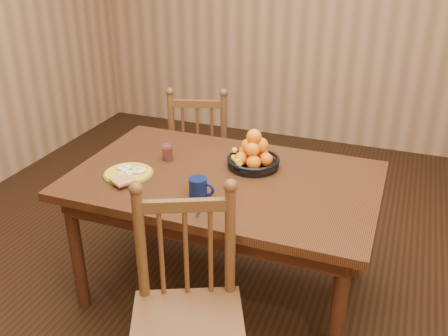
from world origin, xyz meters
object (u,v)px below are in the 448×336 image
(chair_near, at_px, (188,316))
(breakfast_plate, at_px, (128,174))
(fruit_bowl, at_px, (253,155))
(dining_table, at_px, (224,191))
(coffee_mug, at_px, (199,188))
(chair_far, at_px, (201,152))

(chair_near, bearing_deg, breakfast_plate, 110.94)
(fruit_bowl, bearing_deg, breakfast_plate, -149.59)
(dining_table, height_order, coffee_mug, coffee_mug)
(dining_table, xyz_separation_m, fruit_bowl, (0.10, 0.17, 0.15))
(dining_table, distance_m, fruit_bowl, 0.25)
(breakfast_plate, bearing_deg, chair_far, 91.10)
(breakfast_plate, bearing_deg, fruit_bowl, 30.41)
(chair_far, relative_size, breakfast_plate, 3.13)
(coffee_mug, height_order, fruit_bowl, fruit_bowl)
(chair_far, distance_m, chair_near, 1.72)
(chair_near, height_order, fruit_bowl, chair_near)
(chair_far, relative_size, fruit_bowl, 3.31)
(chair_far, bearing_deg, chair_near, 95.12)
(breakfast_plate, relative_size, fruit_bowl, 1.06)
(chair_near, bearing_deg, coffee_mug, 83.14)
(chair_far, bearing_deg, coffee_mug, 96.81)
(dining_table, xyz_separation_m, breakfast_plate, (-0.48, -0.17, 0.10))
(chair_far, bearing_deg, dining_table, 104.53)
(breakfast_plate, distance_m, coffee_mug, 0.45)
(dining_table, height_order, chair_far, chair_far)
(breakfast_plate, distance_m, fruit_bowl, 0.68)
(breakfast_plate, bearing_deg, chair_near, -44.43)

